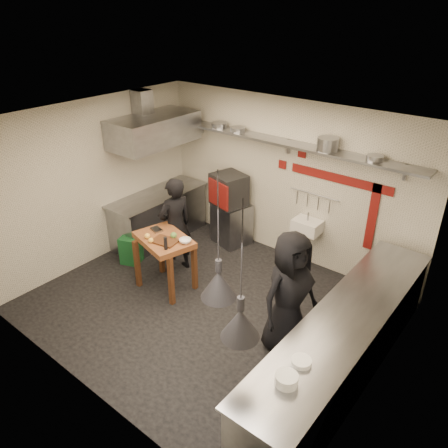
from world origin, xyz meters
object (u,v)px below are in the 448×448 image
Objects in this scene: chef_left at (175,226)px; chef_right at (289,294)px; prep_table at (166,263)px; combi_oven at (229,190)px; oven_stand at (232,223)px; green_bin at (131,249)px.

chef_left is 2.49m from chef_right.
chef_right reaches higher than prep_table.
oven_stand is at bearing 58.95° from combi_oven.
oven_stand is 1.38× the size of combi_oven.
prep_table is at bearing 106.73° from chef_right.
combi_oven is 2.05m from green_bin.
chef_right is (2.35, -1.75, -0.23)m from combi_oven.
chef_right is (2.22, 0.04, 0.40)m from prep_table.
chef_left is at bearing 22.55° from green_bin.
combi_oven is at bearing -171.12° from chef_left.
chef_left is at bearing -81.22° from oven_stand.
oven_stand is 0.69m from combi_oven.
oven_stand is 1.93m from green_bin.
chef_left reaches higher than combi_oven.
chef_right is at bearing 93.03° from chef_left.
chef_left is at bearing 95.42° from chef_right.
green_bin is at bearing -54.19° from chef_left.
prep_table is at bearing -72.31° from oven_stand.
chef_right reaches higher than green_bin.
prep_table is 2.25m from chef_right.
chef_right reaches higher than oven_stand.
green_bin is 1.05m from chef_left.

